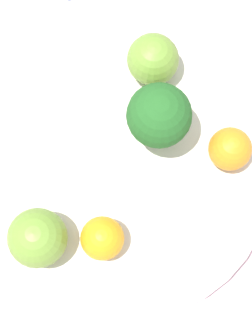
% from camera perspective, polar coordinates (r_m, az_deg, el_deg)
% --- Properties ---
extents(ground_plane, '(6.00, 6.00, 0.00)m').
position_cam_1_polar(ground_plane, '(0.56, -0.00, -1.55)').
color(ground_plane, gray).
extents(table_surface, '(1.20, 1.20, 0.02)m').
position_cam_1_polar(table_surface, '(0.55, -0.00, -1.31)').
color(table_surface, silver).
rests_on(table_surface, ground_plane).
extents(bowl, '(0.26, 0.26, 0.03)m').
position_cam_1_polar(bowl, '(0.52, -0.00, -0.69)').
color(bowl, silver).
rests_on(bowl, table_surface).
extents(broccoli, '(0.06, 0.06, 0.07)m').
position_cam_1_polar(broccoli, '(0.48, 3.38, 5.27)').
color(broccoli, '#8CB76B').
rests_on(broccoli, bowl).
extents(apple_red, '(0.05, 0.05, 0.05)m').
position_cam_1_polar(apple_red, '(0.48, -8.98, -7.03)').
color(apple_red, olive).
rests_on(apple_red, bowl).
extents(apple_green, '(0.05, 0.05, 0.05)m').
position_cam_1_polar(apple_green, '(0.52, 2.75, 10.96)').
color(apple_green, olive).
rests_on(apple_green, bowl).
extents(orange_front, '(0.04, 0.04, 0.04)m').
position_cam_1_polar(orange_front, '(0.50, 10.52, 1.92)').
color(orange_front, orange).
rests_on(orange_front, bowl).
extents(orange_back, '(0.04, 0.04, 0.04)m').
position_cam_1_polar(orange_back, '(0.48, -2.43, -7.15)').
color(orange_back, orange).
rests_on(orange_back, bowl).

